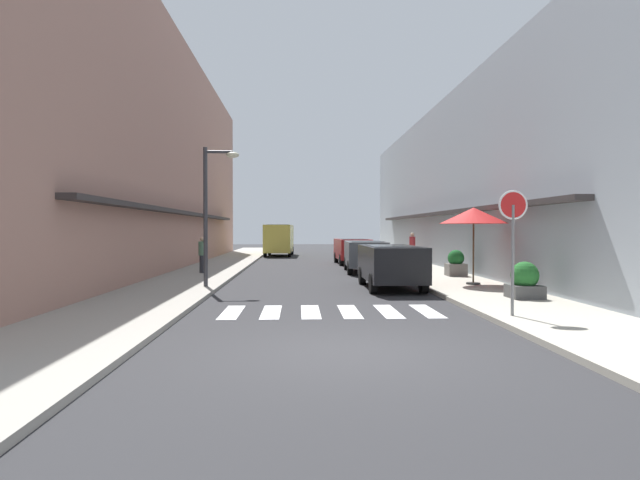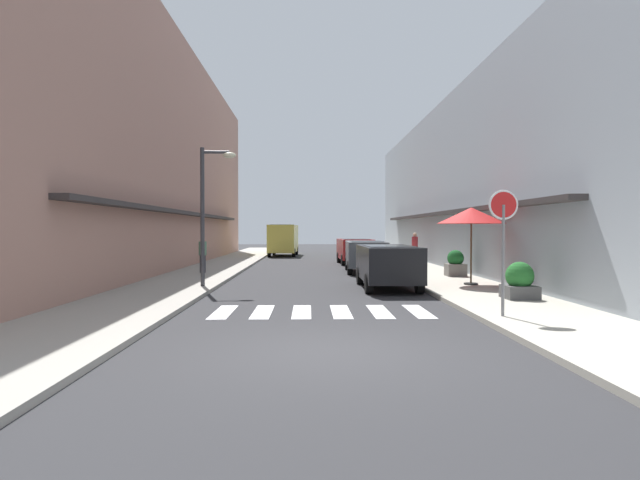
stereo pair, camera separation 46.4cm
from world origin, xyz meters
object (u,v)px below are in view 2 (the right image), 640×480
at_px(parked_car_near, 388,262).
at_px(round_street_sign, 503,219).
at_px(planter_midblock, 456,264).
at_px(parked_car_mid, 366,253).
at_px(pedestrian_walking_near, 203,254).
at_px(cafe_umbrella, 471,216).
at_px(planter_corner, 520,282).
at_px(delivery_van, 283,237).
at_px(parked_car_far, 355,248).
at_px(pedestrian_walking_far, 415,247).
at_px(street_lamp, 209,200).

height_order(parked_car_near, round_street_sign, round_street_sign).
distance_m(parked_car_near, planter_midblock, 4.83).
xyz_separation_m(parked_car_mid, pedestrian_walking_near, (-7.30, -1.47, 0.02)).
height_order(cafe_umbrella, planter_corner, cafe_umbrella).
bearing_deg(delivery_van, cafe_umbrella, -71.69).
bearing_deg(parked_car_mid, parked_car_near, -90.00).
bearing_deg(cafe_umbrella, parked_car_far, 102.78).
xyz_separation_m(round_street_sign, cafe_umbrella, (1.33, 6.63, 0.25)).
bearing_deg(round_street_sign, parked_car_far, 94.60).
bearing_deg(parked_car_far, pedestrian_walking_far, -12.61).
height_order(delivery_van, pedestrian_walking_near, delivery_van).
height_order(parked_car_near, pedestrian_walking_near, pedestrian_walking_near).
xyz_separation_m(parked_car_far, pedestrian_walking_near, (-7.30, -7.41, 0.02)).
distance_m(parked_car_near, pedestrian_walking_near, 9.12).
bearing_deg(parked_car_near, round_street_sign, -76.48).
distance_m(delivery_van, round_street_sign, 29.83).
bearing_deg(parked_car_mid, planter_corner, -73.55).
xyz_separation_m(round_street_sign, planter_midblock, (1.73, 10.00, -1.61)).
distance_m(parked_car_mid, planter_corner, 10.93).
xyz_separation_m(cafe_umbrella, planter_midblock, (0.40, 3.37, -1.86)).
relative_size(cafe_umbrella, planter_corner, 2.63).
height_order(parked_car_mid, street_lamp, street_lamp).
distance_m(parked_car_mid, pedestrian_walking_near, 7.45).
bearing_deg(parked_car_near, planter_corner, -48.83).
bearing_deg(delivery_van, pedestrian_walking_far, -53.20).
distance_m(round_street_sign, planter_midblock, 10.28).
bearing_deg(street_lamp, round_street_sign, -40.30).
xyz_separation_m(street_lamp, cafe_umbrella, (8.89, 0.22, -0.52)).
height_order(round_street_sign, street_lamp, street_lamp).
xyz_separation_m(parked_car_near, planter_corner, (3.09, -3.54, -0.34)).
bearing_deg(pedestrian_walking_near, round_street_sign, 49.49).
bearing_deg(pedestrian_walking_far, street_lamp, -22.10).
xyz_separation_m(parked_car_mid, round_street_sign, (1.56, -13.41, 1.30)).
relative_size(delivery_van, pedestrian_walking_far, 3.20).
distance_m(parked_car_far, pedestrian_walking_near, 10.40).
relative_size(pedestrian_walking_near, pedestrian_walking_far, 0.92).
height_order(parked_car_far, delivery_van, delivery_van).
xyz_separation_m(delivery_van, pedestrian_walking_near, (-2.72, -17.25, -0.46)).
xyz_separation_m(parked_car_near, parked_car_mid, (0.00, 6.94, -0.00)).
bearing_deg(street_lamp, planter_corner, -20.92).
relative_size(planter_midblock, pedestrian_walking_near, 0.67).
height_order(planter_corner, pedestrian_walking_far, pedestrian_walking_far).
distance_m(parked_car_mid, pedestrian_walking_far, 6.17).
bearing_deg(parked_car_far, cafe_umbrella, -77.22).
distance_m(parked_car_near, pedestrian_walking_far, 12.58).
bearing_deg(parked_car_mid, round_street_sign, -83.38).
bearing_deg(pedestrian_walking_near, planter_corner, 62.02).
xyz_separation_m(round_street_sign, pedestrian_walking_far, (1.78, 18.60, -1.21)).
relative_size(parked_car_near, parked_car_mid, 0.99).
relative_size(planter_corner, planter_midblock, 0.95).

